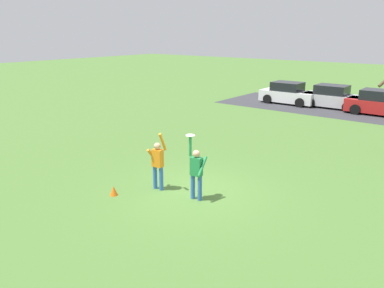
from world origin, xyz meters
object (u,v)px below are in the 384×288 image
object	(u,v)px
person_defender	(158,162)
frisbee_disc	(190,135)
parked_car_silver	(333,97)
parked_car_red	(380,104)
parked_car_white	(288,94)
field_cone_orange	(114,191)
person_catcher	(196,170)

from	to	relation	value
person_defender	frisbee_disc	distance (m)	1.71
parked_car_silver	parked_car_red	distance (m)	3.23
person_defender	parked_car_white	world-z (taller)	person_defender
parked_car_white	field_cone_orange	xyz separation A→B (m)	(2.64, -19.11, -0.57)
person_defender	parked_car_red	xyz separation A→B (m)	(2.91, 17.74, -0.25)
person_defender	frisbee_disc	xyz separation A→B (m)	(1.29, 0.13, 1.11)
parked_car_red	field_cone_orange	world-z (taller)	parked_car_red
frisbee_disc	parked_car_white	xyz separation A→B (m)	(-4.73, 17.69, -1.37)
person_defender	parked_car_silver	xyz separation A→B (m)	(-0.28, 18.23, -0.25)
person_defender	parked_car_red	size ratio (longest dim) A/B	0.50
parked_car_silver	frisbee_disc	bearing A→B (deg)	-85.09
parked_car_silver	person_defender	bearing A→B (deg)	-89.16
person_defender	parked_car_red	bearing A→B (deg)	74.70
frisbee_disc	parked_car_silver	size ratio (longest dim) A/B	0.07
parked_car_white	parked_car_red	bearing A→B (deg)	-0.82
person_defender	parked_car_white	size ratio (longest dim) A/B	0.50
parked_car_white	parked_car_silver	bearing A→B (deg)	7.30
parked_car_silver	parked_car_red	size ratio (longest dim) A/B	1.00
parked_car_red	person_defender	bearing A→B (deg)	-99.36
person_catcher	field_cone_orange	distance (m)	2.85
person_catcher	parked_car_silver	xyz separation A→B (m)	(-1.79, 18.08, -0.25)
person_catcher	frisbee_disc	distance (m)	1.13
person_defender	field_cone_orange	bearing A→B (deg)	-128.12
parked_car_white	frisbee_disc	bearing A→B (deg)	-75.08
field_cone_orange	frisbee_disc	bearing A→B (deg)	34.04
person_catcher	field_cone_orange	world-z (taller)	person_catcher
person_catcher	person_defender	size ratio (longest dim) A/B	1.02
person_catcher	person_defender	distance (m)	1.52
parked_car_silver	field_cone_orange	distance (m)	19.53
person_defender	parked_car_silver	world-z (taller)	person_defender
frisbee_disc	field_cone_orange	bearing A→B (deg)	-145.96
person_catcher	parked_car_white	xyz separation A→B (m)	(-4.95, 17.67, -0.25)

